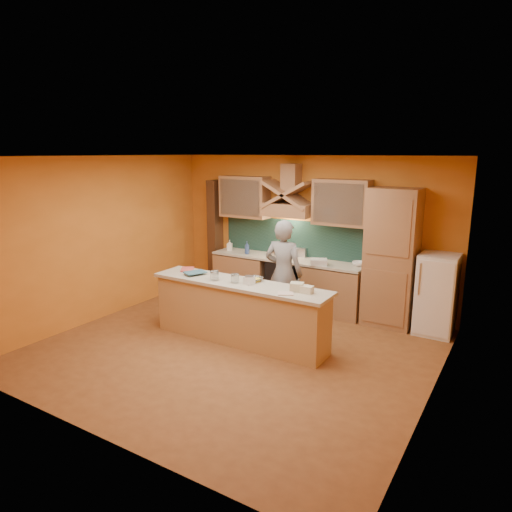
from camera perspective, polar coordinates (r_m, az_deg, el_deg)
The scene contains 36 objects.
floor at distance 6.91m, azimuth -2.71°, elevation -11.54°, with size 5.50×5.00×0.01m, color brown.
ceiling at distance 6.30m, azimuth -2.98°, elevation 12.35°, with size 5.50×5.00×0.01m, color white.
wall_back at distance 8.61m, azimuth 6.55°, elevation 3.04°, with size 5.50×0.02×2.80m, color orange.
wall_front at distance 4.69m, azimuth -20.33°, elevation -6.04°, with size 5.50×0.02×2.80m, color orange.
wall_left at distance 8.30m, azimuth -18.78°, elevation 2.07°, with size 0.02×5.00×2.80m, color orange.
wall_right at distance 5.46m, azimuth 21.84°, elevation -3.53°, with size 0.02×5.00×2.80m, color orange.
base_cabinet_left at distance 9.15m, azimuth -1.53°, elevation -2.51°, with size 1.10×0.60×0.86m, color #A06F49.
base_cabinet_right at distance 8.31m, azimuth 9.58°, elevation -4.29°, with size 1.10×0.60×0.86m, color #A06F49.
counter_top at distance 8.57m, azimuth 3.80°, elevation -0.35°, with size 3.00×0.62×0.04m, color #BBB29E.
stove at distance 8.68m, azimuth 3.76°, elevation -3.25°, with size 0.60×0.58×0.90m, color black.
backsplash at distance 8.75m, azimuth 4.70°, elevation 2.24°, with size 3.00×0.03×0.70m, color #17342F.
range_hood at distance 8.45m, azimuth 4.05°, elevation 5.80°, with size 0.92×0.50×0.24m, color #A06F49.
hood_chimney at distance 8.49m, azimuth 4.43°, elevation 9.75°, with size 0.30×0.30×0.50m, color #A06F49.
upper_cabinet_left at distance 9.00m, azimuth -1.42°, elevation 7.40°, with size 1.00×0.35×0.80m, color #A06F49.
upper_cabinet_right at distance 8.10m, azimuth 10.66°, elevation 6.58°, with size 1.00×0.35×0.80m, color #A06F49.
pantry_column at distance 7.83m, azimuth 16.57°, elevation -0.25°, with size 0.80×0.60×2.30m, color #A06F49.
fridge at distance 7.81m, azimuth 21.66°, elevation -4.47°, with size 0.58×0.60×1.30m, color white.
trim_column_left at distance 9.55m, azimuth -5.10°, elevation 2.53°, with size 0.20×0.30×2.30m, color #472816.
island_body at distance 7.03m, azimuth -2.05°, elevation -7.24°, with size 2.80×0.55×0.88m, color tan.
island_top at distance 6.88m, azimuth -2.08°, elevation -3.48°, with size 2.90×0.62×0.05m, color #BBB29E.
person at distance 7.53m, azimuth 3.46°, elevation -2.21°, with size 0.66×0.43×1.80m, color gray.
pot_large at distance 8.65m, azimuth 2.57°, elevation 0.29°, with size 0.21×0.21×0.15m, color #B1B0B7.
pot_small at distance 8.67m, azimuth 4.57°, elevation 0.27°, with size 0.18×0.18×0.14m, color #BABBC2.
soap_bottle_a at distance 9.19m, azimuth -3.31°, elevation 1.36°, with size 0.10×0.10×0.21m, color white.
soap_bottle_b at distance 8.84m, azimuth -1.13°, elevation 1.04°, with size 0.10×0.10×0.25m, color #304885.
bowl_back at distance 8.13m, azimuth 12.73°, elevation -0.96°, with size 0.23×0.23×0.07m, color white.
dish_rack at distance 8.09m, azimuth 7.85°, elevation -0.73°, with size 0.29×0.23×0.10m, color silver.
book_lower at distance 7.65m, azimuth -9.36°, elevation -1.67°, with size 0.21×0.28×0.03m, color #C34B45.
book_upper at distance 7.44m, azimuth -8.00°, elevation -1.87°, with size 0.24×0.32×0.02m, color #39687F.
jar_large at distance 6.98m, azimuth -5.21°, elevation -2.46°, with size 0.13×0.13×0.14m, color silver.
jar_small at distance 6.83m, azimuth -2.64°, elevation -2.82°, with size 0.12×0.12×0.13m, color silver.
kitchen_scale at distance 6.75m, azimuth -0.86°, elevation -3.07°, with size 0.13×0.13×0.11m, color white.
mixing_bowl at distance 6.91m, azimuth -0.15°, elevation -2.92°, with size 0.24×0.24×0.06m, color silver.
cloth at distance 6.32m, azimuth 3.74°, elevation -4.70°, with size 0.21×0.16×0.01m, color beige.
grocery_bag_a at distance 6.45m, azimuth 5.14°, elevation -3.86°, with size 0.18×0.15×0.12m, color beige.
grocery_bag_b at distance 6.38m, azimuth 6.40°, elevation -4.17°, with size 0.16×0.13×0.10m, color beige.
Camera 1 is at (3.54, -5.21, 2.85)m, focal length 32.00 mm.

